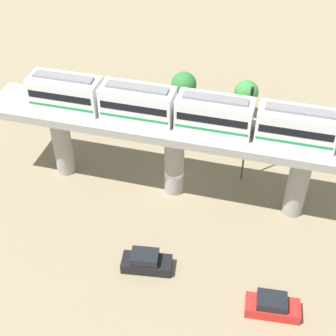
% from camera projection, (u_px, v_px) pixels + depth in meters
% --- Properties ---
extents(ground_plane, '(120.00, 120.00, 0.00)m').
position_uv_depth(ground_plane, '(174.00, 189.00, 48.80)').
color(ground_plane, '#84755B').
extents(viaduct, '(5.20, 35.80, 8.15)m').
position_uv_depth(viaduct, '(174.00, 139.00, 44.70)').
color(viaduct, '#999691').
rests_on(viaduct, ground).
extents(train, '(2.64, 27.45, 3.24)m').
position_uv_depth(train, '(175.00, 109.00, 42.52)').
color(train, white).
rests_on(train, viaduct).
extents(parked_car_black, '(2.38, 4.41, 1.76)m').
position_uv_depth(parked_car_black, '(146.00, 262.00, 40.86)').
color(parked_car_black, black).
rests_on(parked_car_black, ground).
extents(parked_car_red, '(2.19, 4.35, 1.76)m').
position_uv_depth(parked_car_red, '(272.00, 306.00, 37.59)').
color(parked_car_red, red).
rests_on(parked_car_red, ground).
extents(tree_near_viaduct, '(2.51, 2.51, 4.08)m').
position_uv_depth(tree_near_viaduct, '(114.00, 91.00, 57.89)').
color(tree_near_viaduct, brown).
rests_on(tree_near_viaduct, ground).
extents(tree_mid_lot, '(3.01, 3.01, 5.16)m').
position_uv_depth(tree_mid_lot, '(184.00, 85.00, 57.32)').
color(tree_mid_lot, brown).
rests_on(tree_mid_lot, ground).
extents(tree_far_corner, '(2.79, 2.79, 4.93)m').
position_uv_depth(tree_far_corner, '(246.00, 92.00, 56.24)').
color(tree_far_corner, brown).
rests_on(tree_far_corner, ground).
extents(signal_post, '(0.44, 0.28, 10.75)m').
position_uv_depth(signal_post, '(247.00, 132.00, 46.24)').
color(signal_post, '#4C4C51').
rests_on(signal_post, ground).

